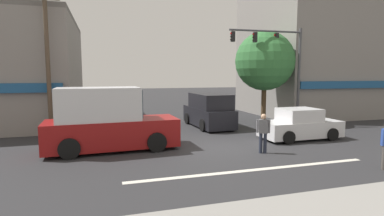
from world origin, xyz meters
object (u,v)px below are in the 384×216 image
(utility_pole_near_left, at_px, (48,63))
(traffic_light_mast, at_px, (281,59))
(van_waiting_far, at_px, (209,111))
(sedan_crossing_leftbound, at_px, (300,125))
(pedestrian_mid_crossing, at_px, (263,131))
(street_tree, at_px, (265,61))
(box_truck_crossing_rightbound, at_px, (108,122))

(utility_pole_near_left, distance_m, traffic_light_mast, 13.47)
(traffic_light_mast, relative_size, van_waiting_far, 1.32)
(utility_pole_near_left, relative_size, sedan_crossing_leftbound, 1.83)
(van_waiting_far, height_order, pedestrian_mid_crossing, van_waiting_far)
(traffic_light_mast, bearing_deg, sedan_crossing_leftbound, -107.37)
(sedan_crossing_leftbound, height_order, pedestrian_mid_crossing, pedestrian_mid_crossing)
(utility_pole_near_left, distance_m, pedestrian_mid_crossing, 11.32)
(utility_pole_near_left, bearing_deg, sedan_crossing_leftbound, -18.67)
(utility_pole_near_left, relative_size, van_waiting_far, 1.61)
(utility_pole_near_left, xyz_separation_m, sedan_crossing_leftbound, (12.32, -4.16, -3.20))
(street_tree, bearing_deg, van_waiting_far, -177.15)
(traffic_light_mast, height_order, pedestrian_mid_crossing, traffic_light_mast)
(sedan_crossing_leftbound, bearing_deg, box_truck_crossing_rightbound, 177.31)
(street_tree, distance_m, utility_pole_near_left, 13.09)
(street_tree, xyz_separation_m, van_waiting_far, (-4.00, -0.20, -3.18))
(street_tree, xyz_separation_m, sedan_crossing_leftbound, (-0.75, -4.95, -3.47))
(utility_pole_near_left, bearing_deg, street_tree, 3.45)
(utility_pole_near_left, height_order, pedestrian_mid_crossing, utility_pole_near_left)
(van_waiting_far, bearing_deg, utility_pole_near_left, -176.29)
(street_tree, height_order, utility_pole_near_left, utility_pole_near_left)
(street_tree, relative_size, box_truck_crossing_rightbound, 1.08)
(utility_pole_near_left, xyz_separation_m, traffic_light_mast, (13.46, -0.51, 0.39))
(traffic_light_mast, distance_m, pedestrian_mid_crossing, 7.87)
(box_truck_crossing_rightbound, bearing_deg, sedan_crossing_leftbound, -2.69)
(sedan_crossing_leftbound, height_order, box_truck_crossing_rightbound, box_truck_crossing_rightbound)
(sedan_crossing_leftbound, xyz_separation_m, pedestrian_mid_crossing, (-3.25, -1.95, 0.24))
(van_waiting_far, xyz_separation_m, pedestrian_mid_crossing, (-0.00, -6.70, -0.06))
(box_truck_crossing_rightbound, xyz_separation_m, pedestrian_mid_crossing, (6.23, -2.40, -0.30))
(traffic_light_mast, relative_size, pedestrian_mid_crossing, 3.71)
(street_tree, height_order, pedestrian_mid_crossing, street_tree)
(sedan_crossing_leftbound, relative_size, van_waiting_far, 0.88)
(street_tree, height_order, van_waiting_far, street_tree)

